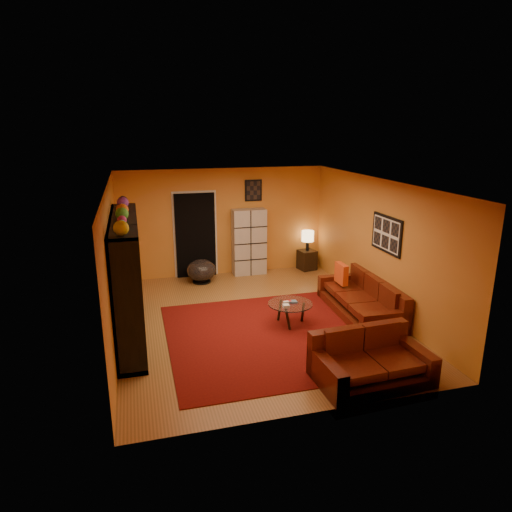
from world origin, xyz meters
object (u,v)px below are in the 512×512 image
object	(u,v)px
entertainment_unit	(128,278)
bowl_chair	(201,270)
side_table	(307,260)
sofa	(364,300)
storage_cabinet	(249,242)
coffee_table	(290,306)
tv	(131,284)
table_lamp	(308,237)
loveseat	(368,360)

from	to	relation	value
entertainment_unit	bowl_chair	size ratio (longest dim) A/B	4.45
side_table	bowl_chair	bearing A→B (deg)	-173.52
entertainment_unit	sofa	xyz separation A→B (m)	(4.41, -0.23, -0.77)
storage_cabinet	bowl_chair	bearing A→B (deg)	-164.20
coffee_table	sofa	bearing A→B (deg)	3.85
tv	table_lamp	size ratio (longest dim) A/B	1.72
bowl_chair	table_lamp	world-z (taller)	table_lamp
loveseat	table_lamp	size ratio (longest dim) A/B	3.25
entertainment_unit	tv	distance (m)	0.13
storage_cabinet	sofa	bearing A→B (deg)	-63.41
loveseat	table_lamp	bearing A→B (deg)	-14.48
entertainment_unit	bowl_chair	world-z (taller)	entertainment_unit
entertainment_unit	loveseat	bearing A→B (deg)	-35.97
coffee_table	bowl_chair	size ratio (longest dim) A/B	1.22
tv	storage_cabinet	bearing A→B (deg)	-44.29
tv	sofa	world-z (taller)	tv
sofa	loveseat	xyz separation A→B (m)	(-1.09, -2.18, -0.00)
coffee_table	entertainment_unit	bearing A→B (deg)	173.21
storage_cabinet	bowl_chair	xyz separation A→B (m)	(-1.25, -0.36, -0.52)
tv	coffee_table	xyz separation A→B (m)	(2.80, -0.25, -0.60)
storage_cabinet	table_lamp	distance (m)	1.52
loveseat	side_table	size ratio (longest dim) A/B	3.32
side_table	tv	bearing A→B (deg)	-146.80
side_table	table_lamp	xyz separation A→B (m)	(0.00, -0.00, 0.61)
entertainment_unit	loveseat	xyz separation A→B (m)	(3.33, -2.41, -0.77)
tv	sofa	xyz separation A→B (m)	(4.36, -0.15, -0.69)
table_lamp	coffee_table	bearing A→B (deg)	-116.47
tv	entertainment_unit	bearing A→B (deg)	30.02
sofa	loveseat	world-z (taller)	same
coffee_table	storage_cabinet	size ratio (longest dim) A/B	0.51
bowl_chair	storage_cabinet	bearing A→B (deg)	16.24
tv	loveseat	bearing A→B (deg)	-125.39
coffee_table	storage_cabinet	bearing A→B (deg)	89.65
sofa	side_table	bearing A→B (deg)	93.27
entertainment_unit	side_table	xyz separation A→B (m)	(4.39, 2.75, -0.80)
sofa	table_lamp	xyz separation A→B (m)	(-0.03, 2.98, 0.58)
loveseat	storage_cabinet	xyz separation A→B (m)	(-0.46, 5.21, 0.53)
loveseat	storage_cabinet	size ratio (longest dim) A/B	1.02
coffee_table	loveseat	bearing A→B (deg)	-77.00
tv	side_table	size ratio (longest dim) A/B	1.76
tv	bowl_chair	xyz separation A→B (m)	(1.56, 2.52, -0.68)
loveseat	bowl_chair	xyz separation A→B (m)	(-1.71, 4.85, 0.01)
entertainment_unit	table_lamp	xyz separation A→B (m)	(4.39, 2.75, -0.19)
tv	coffee_table	bearing A→B (deg)	-95.16
loveseat	side_table	xyz separation A→B (m)	(1.06, 5.16, -0.03)
coffee_table	bowl_chair	xyz separation A→B (m)	(-1.23, 2.77, -0.08)
tv	side_table	bearing A→B (deg)	-56.80
entertainment_unit	side_table	bearing A→B (deg)	32.09
entertainment_unit	coffee_table	world-z (taller)	entertainment_unit
entertainment_unit	coffee_table	bearing A→B (deg)	-6.79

